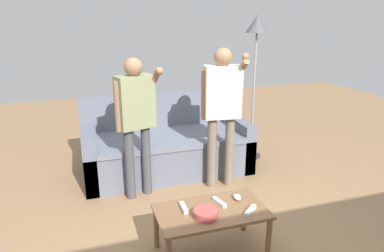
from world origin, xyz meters
name	(u,v)px	position (x,y,z in m)	size (l,w,h in m)	color
ground_plane	(201,239)	(0.00, 0.00, 0.00)	(12.00, 12.00, 0.00)	#93704C
couch	(166,146)	(0.06, 1.52, 0.31)	(1.98, 0.94, 0.91)	slate
coffee_table	(211,216)	(0.01, -0.20, 0.34)	(0.87, 0.49, 0.40)	brown
snack_bowl	(206,214)	(-0.07, -0.28, 0.43)	(0.19, 0.19, 0.06)	#B24C47
game_remote_nunchuk	(237,197)	(0.27, -0.11, 0.42)	(0.06, 0.09, 0.05)	white
floor_lamp	(256,40)	(1.27, 1.55, 1.57)	(0.28, 0.28, 1.87)	#2D2D33
player_left	(136,112)	(-0.37, 0.94, 0.93)	(0.48, 0.31, 1.47)	#47474C
player_right	(222,102)	(0.54, 0.89, 0.97)	(0.45, 0.35, 1.55)	#756656
game_remote_wand_near	(250,210)	(0.29, -0.32, 0.41)	(0.14, 0.13, 0.03)	white
game_remote_wand_far	(219,202)	(0.11, -0.13, 0.41)	(0.07, 0.16, 0.03)	white
game_remote_wand_spare	(184,207)	(-0.19, -0.12, 0.41)	(0.04, 0.16, 0.03)	white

